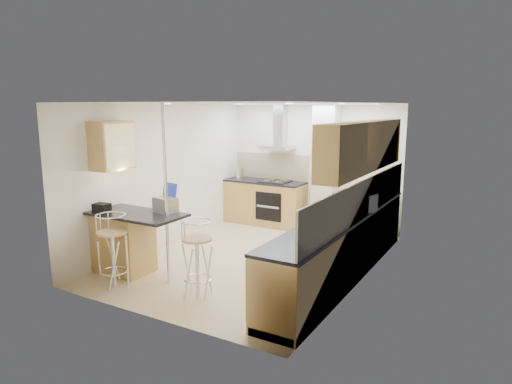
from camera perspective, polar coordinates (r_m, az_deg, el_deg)
The scene contains 16 objects.
ground at distance 7.51m, azimuth -0.35°, elevation -8.37°, with size 4.80×4.80×0.00m, color #CEAE89.
room_shell at distance 7.33m, azimuth 3.31°, elevation 3.53°, with size 3.64×4.84×2.51m.
right_counter at distance 6.77m, azimuth 10.73°, elevation -6.63°, with size 0.63×4.40×0.92m.
back_counter at distance 9.60m, azimuth 1.10°, elevation -1.27°, with size 1.70×0.63×0.92m.
peninsula at distance 6.93m, azimuth -14.68°, elevation -6.26°, with size 1.47×0.72×0.94m.
microwave at distance 6.80m, azimuth 12.71°, elevation -1.42°, with size 0.50×0.34×0.27m, color white.
laptop at distance 6.72m, azimuth -11.25°, elevation -1.58°, with size 0.32×0.24×0.22m, color #A5A6AD.
bag at distance 6.99m, azimuth -18.72°, elevation -1.87°, with size 0.23×0.17×0.13m, color black.
bar_stool_near at distance 6.53m, azimuth -17.47°, elevation -7.04°, with size 0.43×0.43×1.04m, color tan, non-canonical shape.
bar_stool_end at distance 6.02m, azimuth -7.35°, elevation -8.19°, with size 0.42×0.42×1.03m, color tan, non-canonical shape.
jar_a at distance 7.70m, azimuth 13.46°, elevation -0.41°, with size 0.12×0.12×0.18m, color beige.
jar_b at distance 6.93m, azimuth 13.44°, elevation -1.69°, with size 0.11×0.11×0.17m, color beige.
jar_c at distance 6.45m, azimuth 10.85°, elevation -2.36°, with size 0.14×0.14×0.20m, color beige.
jar_d at distance 6.26m, azimuth 8.94°, elevation -2.88°, with size 0.10×0.10×0.16m, color white.
bread_bin at distance 5.88m, azimuth 9.28°, elevation -3.58°, with size 0.30×0.38×0.20m, color beige.
kettle at distance 9.73m, azimuth -2.01°, elevation 2.37°, with size 0.16×0.16×0.25m, color silver.
Camera 1 is at (3.59, -6.12, 2.46)m, focal length 32.00 mm.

